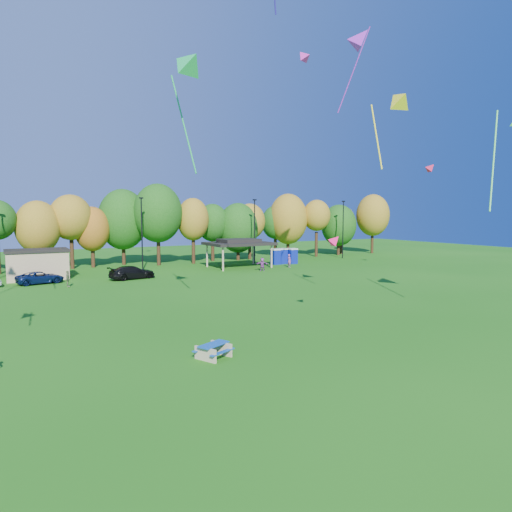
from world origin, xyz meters
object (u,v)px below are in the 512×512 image
picnic_table (214,350)px  car_c (40,278)px  porta_potties (284,256)px  car_d (132,272)px

picnic_table → car_c: car_c is taller
porta_potties → picnic_table: size_ratio=1.81×
car_c → car_d: 9.06m
car_c → porta_potties: bearing=-96.0°
picnic_table → car_c: bearing=75.6°
picnic_table → car_d: (3.30, 29.26, 0.31)m
car_d → porta_potties: bearing=-89.6°
picnic_table → car_d: bearing=58.6°
car_c → car_d: (8.98, -1.19, 0.10)m
car_c → car_d: bearing=-109.7°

